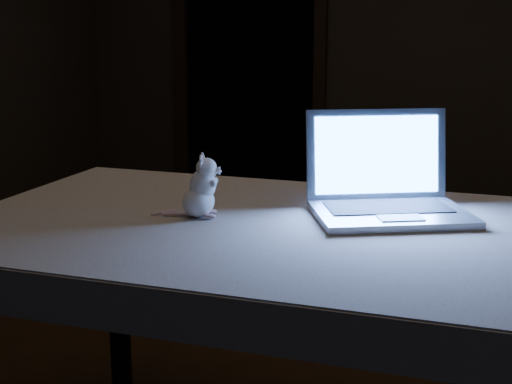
% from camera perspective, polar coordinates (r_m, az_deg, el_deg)
% --- Properties ---
extents(back_wall, '(4.50, 0.04, 2.60)m').
position_cam_1_polar(back_wall, '(4.84, 12.36, 13.35)').
color(back_wall, black).
rests_on(back_wall, ground).
extents(doorway, '(1.06, 0.36, 2.13)m').
position_cam_1_polar(doorway, '(5.07, -0.48, 10.96)').
color(doorway, black).
rests_on(doorway, back_wall).
extents(table, '(1.42, 0.93, 0.75)m').
position_cam_1_polar(table, '(2.00, -0.20, -12.88)').
color(table, black).
rests_on(table, floor).
extents(tablecloth, '(1.64, 1.24, 0.10)m').
position_cam_1_polar(tablecloth, '(1.92, 1.33, -3.45)').
color(tablecloth, beige).
rests_on(tablecloth, table).
extents(laptop, '(0.49, 0.47, 0.26)m').
position_cam_1_polar(laptop, '(1.90, 10.52, 1.83)').
color(laptop, '#A1A1A6').
rests_on(laptop, tablecloth).
extents(plush_mouse, '(0.14, 0.14, 0.16)m').
position_cam_1_polar(plush_mouse, '(1.90, -4.47, 0.49)').
color(plush_mouse, white).
rests_on(plush_mouse, tablecloth).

